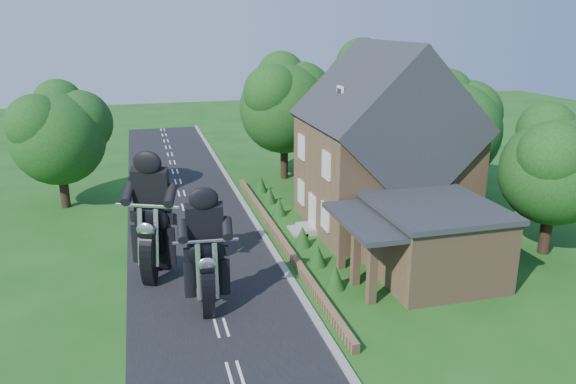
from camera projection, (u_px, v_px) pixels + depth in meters
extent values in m
plane|color=#194B15|center=(211.00, 293.00, 24.14)|extent=(120.00, 120.00, 0.00)
cube|color=black|center=(211.00, 293.00, 24.14)|extent=(7.00, 80.00, 0.02)
cube|color=gray|center=(292.00, 282.00, 25.03)|extent=(0.30, 80.00, 0.12)
cube|color=#8B6746|center=(279.00, 237.00, 29.77)|extent=(0.30, 22.00, 0.40)
cube|color=#8B6746|center=(382.00, 174.00, 31.41)|extent=(8.00, 8.00, 6.00)
cube|color=#25272C|center=(384.00, 121.00, 30.53)|extent=(8.48, 8.64, 8.48)
cube|color=#8B6746|center=(422.00, 60.00, 30.09)|extent=(0.60, 0.90, 1.60)
cube|color=white|center=(340.00, 95.00, 29.45)|extent=(0.12, 0.80, 0.90)
cube|color=black|center=(339.00, 95.00, 29.43)|extent=(0.04, 0.55, 0.65)
cube|color=white|center=(312.00, 213.00, 30.97)|extent=(0.10, 1.10, 2.10)
cube|color=gray|center=(306.00, 229.00, 31.15)|extent=(0.80, 1.60, 0.30)
cube|color=gray|center=(297.00, 231.00, 31.05)|extent=(0.80, 1.60, 0.15)
cube|color=white|center=(325.00, 216.00, 28.78)|extent=(0.10, 1.10, 1.40)
cube|color=black|center=(325.00, 216.00, 28.77)|extent=(0.04, 0.92, 1.22)
cube|color=white|center=(301.00, 192.00, 32.84)|extent=(0.10, 1.10, 1.40)
cube|color=black|center=(301.00, 192.00, 32.84)|extent=(0.04, 0.92, 1.22)
cube|color=white|center=(326.00, 165.00, 27.99)|extent=(0.10, 1.10, 1.40)
cube|color=black|center=(326.00, 165.00, 27.98)|extent=(0.04, 0.92, 1.22)
cube|color=white|center=(301.00, 147.00, 32.05)|extent=(0.10, 1.10, 1.40)
cube|color=black|center=(301.00, 147.00, 32.05)|extent=(0.04, 0.92, 1.22)
cube|color=#8B6746|center=(432.00, 242.00, 25.42)|extent=(5.00, 5.60, 3.20)
cube|color=#25272C|center=(435.00, 206.00, 24.91)|extent=(5.30, 5.94, 0.24)
cube|color=#25272C|center=(370.00, 220.00, 24.25)|extent=(2.60, 5.32, 0.22)
cube|color=#8B6746|center=(372.00, 272.00, 22.89)|extent=(0.35, 0.35, 2.80)
cube|color=#8B6746|center=(356.00, 255.00, 24.56)|extent=(0.35, 0.35, 2.80)
cube|color=#8B6746|center=(341.00, 240.00, 26.22)|extent=(0.35, 0.35, 2.80)
cylinder|color=black|center=(550.00, 226.00, 27.95)|extent=(0.56, 0.56, 2.80)
sphere|color=#143F12|center=(558.00, 172.00, 27.13)|extent=(5.20, 5.20, 5.20)
sphere|color=#143F12|center=(573.00, 152.00, 27.67)|extent=(3.74, 3.74, 3.74)
sphere|color=#143F12|center=(557.00, 155.00, 25.87)|extent=(3.22, 3.22, 3.22)
sphere|color=#143F12|center=(550.00, 130.00, 27.58)|extent=(2.86, 2.86, 2.86)
cylinder|color=black|center=(451.00, 180.00, 35.65)|extent=(0.56, 0.56, 3.00)
sphere|color=#143F12|center=(456.00, 131.00, 34.73)|extent=(6.00, 6.00, 6.00)
sphere|color=#143F12|center=(471.00, 115.00, 35.35)|extent=(4.32, 4.32, 4.32)
sphere|color=#143F12|center=(450.00, 115.00, 33.28)|extent=(3.72, 3.72, 3.72)
sphere|color=#143F12|center=(450.00, 95.00, 35.25)|extent=(3.30, 3.30, 3.30)
cylinder|color=black|center=(369.00, 152.00, 41.87)|extent=(0.56, 0.56, 3.60)
sphere|color=#143F12|center=(371.00, 102.00, 40.76)|extent=(7.20, 7.20, 7.20)
sphere|color=#143F12|center=(388.00, 85.00, 41.51)|extent=(5.18, 5.18, 5.18)
sphere|color=#143F12|center=(361.00, 84.00, 39.03)|extent=(4.46, 4.46, 4.46)
sphere|color=#143F12|center=(366.00, 65.00, 41.38)|extent=(3.96, 3.96, 3.96)
cylinder|color=black|center=(288.00, 156.00, 41.33)|extent=(0.56, 0.56, 3.40)
sphere|color=#143F12|center=(288.00, 109.00, 40.31)|extent=(6.40, 6.40, 6.40)
sphere|color=#143F12|center=(304.00, 94.00, 40.98)|extent=(4.61, 4.61, 4.61)
sphere|color=#143F12|center=(276.00, 93.00, 38.78)|extent=(3.97, 3.97, 3.97)
sphere|color=#143F12|center=(285.00, 75.00, 40.87)|extent=(3.52, 3.52, 3.52)
cylinder|color=black|center=(68.00, 185.00, 34.92)|extent=(0.56, 0.56, 2.80)
sphere|color=#143F12|center=(62.00, 139.00, 34.06)|extent=(5.60, 5.60, 5.60)
sphere|color=#143F12|center=(83.00, 123.00, 34.64)|extent=(4.03, 4.03, 4.03)
sphere|color=#143F12|center=(41.00, 124.00, 32.71)|extent=(3.47, 3.47, 3.47)
sphere|color=#143F12|center=(62.00, 104.00, 34.54)|extent=(3.08, 3.08, 3.08)
cone|color=#133C13|center=(335.00, 277.00, 24.37)|extent=(0.90, 0.90, 1.10)
cone|color=#133C13|center=(317.00, 255.00, 26.68)|extent=(0.90, 0.90, 1.10)
cone|color=#133C13|center=(303.00, 236.00, 28.99)|extent=(0.90, 0.90, 1.10)
cone|color=#133C13|center=(279.00, 207.00, 33.61)|extent=(0.90, 0.90, 1.10)
cone|color=#133C13|center=(269.00, 195.00, 35.91)|extent=(0.90, 0.90, 1.10)
cone|color=#133C13|center=(261.00, 184.00, 38.22)|extent=(0.90, 0.90, 1.10)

